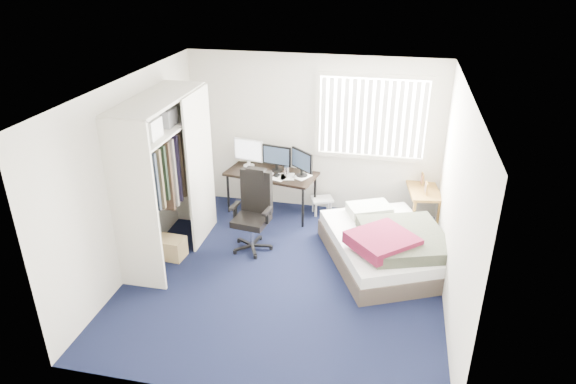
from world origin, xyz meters
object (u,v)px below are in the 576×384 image
(bed, at_px, (387,245))
(office_chair, at_px, (253,219))
(desk, at_px, (272,170))
(nightstand, at_px, (423,192))

(bed, bearing_deg, office_chair, 179.17)
(desk, xyz_separation_m, office_chair, (-0.00, -1.12, -0.29))
(office_chair, height_order, nightstand, office_chair)
(office_chair, relative_size, nightstand, 1.24)
(nightstand, bearing_deg, office_chair, -152.71)
(desk, xyz_separation_m, bed, (1.87, -1.14, -0.47))
(office_chair, xyz_separation_m, bed, (1.88, -0.03, -0.18))
(office_chair, relative_size, bed, 0.52)
(office_chair, bearing_deg, nightstand, 27.29)
(office_chair, bearing_deg, desk, 89.79)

